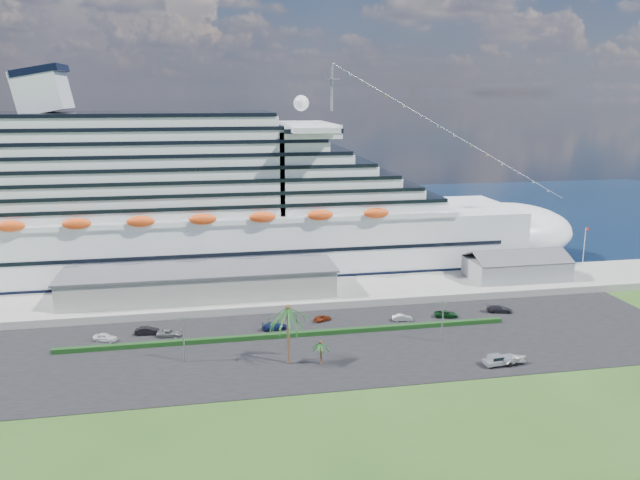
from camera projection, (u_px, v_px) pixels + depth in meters
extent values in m
plane|color=#254517|center=(349.00, 369.00, 107.72)|extent=(420.00, 420.00, 0.00)
cube|color=black|center=(336.00, 344.00, 118.23)|extent=(140.00, 38.00, 0.12)
cube|color=gray|center=(310.00, 293.00, 145.78)|extent=(240.00, 20.00, 1.80)
cube|color=black|center=(269.00, 221.00, 232.08)|extent=(420.00, 160.00, 0.02)
cube|color=silver|center=(219.00, 244.00, 163.51)|extent=(160.00, 30.00, 16.00)
ellipsoid|color=silver|center=(503.00, 231.00, 177.90)|extent=(40.00, 30.00, 16.00)
cube|color=black|center=(220.00, 268.00, 165.07)|extent=(164.00, 30.60, 2.40)
cube|color=silver|center=(168.00, 162.00, 156.40)|extent=(128.00, 26.00, 24.80)
cube|color=silver|center=(304.00, 129.00, 160.87)|extent=(14.00, 38.00, 3.20)
cube|color=silver|center=(42.00, 91.00, 147.37)|extent=(11.58, 14.00, 11.58)
cylinder|color=gray|center=(332.00, 87.00, 159.73)|extent=(0.70, 0.70, 12.00)
ellipsoid|color=#EA4A16|center=(203.00, 219.00, 145.43)|extent=(90.00, 2.40, 2.60)
ellipsoid|color=#EA4A16|center=(202.00, 198.00, 175.66)|extent=(90.00, 2.40, 2.60)
cube|color=black|center=(219.00, 241.00, 163.33)|extent=(144.00, 30.40, 0.90)
cube|color=gray|center=(201.00, 283.00, 140.39)|extent=(60.00, 14.00, 6.00)
cube|color=#4C4C54|center=(200.00, 270.00, 139.68)|extent=(61.00, 15.00, 0.40)
cube|color=gray|center=(517.00, 268.00, 154.37)|extent=(24.00, 12.00, 4.80)
cube|color=#4C4C54|center=(524.00, 257.00, 150.68)|extent=(24.00, 6.31, 2.74)
cube|color=#4C4C54|center=(512.00, 251.00, 156.42)|extent=(24.00, 6.31, 2.74)
cylinder|color=silver|center=(584.00, 251.00, 156.78)|extent=(0.16, 0.16, 12.00)
cube|color=red|center=(588.00, 229.00, 155.59)|extent=(1.00, 0.04, 0.70)
cube|color=black|center=(290.00, 335.00, 121.46)|extent=(88.00, 1.10, 0.90)
cylinder|color=gray|center=(184.00, 341.00, 109.39)|extent=(0.24, 0.24, 8.00)
cube|color=gray|center=(183.00, 319.00, 108.45)|extent=(1.60, 0.35, 0.35)
cylinder|color=gray|center=(442.00, 322.00, 118.02)|extent=(0.24, 0.24, 8.00)
cube|color=gray|center=(443.00, 302.00, 117.08)|extent=(1.60, 0.35, 0.35)
cylinder|color=#47301E|center=(288.00, 336.00, 108.55)|extent=(0.54, 0.54, 10.50)
sphere|color=#47301E|center=(288.00, 307.00, 107.34)|extent=(0.98, 0.98, 0.98)
cylinder|color=#47301E|center=(321.00, 354.00, 108.82)|extent=(0.35, 0.35, 4.20)
sphere|color=#47301E|center=(321.00, 342.00, 108.34)|extent=(0.73, 0.73, 0.73)
imported|color=white|center=(105.00, 337.00, 119.33)|extent=(4.88, 3.30, 1.54)
imported|color=black|center=(147.00, 331.00, 122.65)|extent=(4.77, 1.78, 1.56)
imported|color=gray|center=(169.00, 333.00, 121.62)|extent=(5.04, 2.82, 1.33)
imported|color=#15204C|center=(275.00, 326.00, 125.15)|extent=(5.40, 2.72, 1.50)
imported|color=maroon|center=(322.00, 318.00, 129.88)|extent=(4.14, 2.99, 1.31)
imported|color=#A2A6A9|center=(402.00, 318.00, 129.95)|extent=(4.29, 2.04, 1.36)
imported|color=#0C3314|center=(446.00, 314.00, 132.13)|extent=(5.29, 3.34, 1.36)
imported|color=#222227|center=(499.00, 309.00, 135.01)|extent=(5.73, 3.42, 1.55)
cylinder|color=black|center=(491.00, 366.00, 107.41)|extent=(0.84, 0.37, 0.81)
cylinder|color=black|center=(486.00, 362.00, 109.26)|extent=(0.84, 0.37, 0.81)
cylinder|color=black|center=(510.00, 365.00, 108.05)|extent=(0.84, 0.37, 0.81)
cylinder|color=black|center=(505.00, 360.00, 109.90)|extent=(0.84, 0.37, 0.81)
cube|color=#9EA0A4|center=(499.00, 361.00, 108.60)|extent=(5.68, 2.62, 0.71)
cube|color=#9EA0A4|center=(507.00, 359.00, 108.77)|extent=(2.64, 2.24, 0.56)
cube|color=#9EA0A4|center=(496.00, 358.00, 108.31)|extent=(2.43, 2.16, 0.97)
cube|color=black|center=(496.00, 357.00, 108.29)|extent=(2.24, 2.19, 0.56)
cube|color=#9EA0A4|center=(487.00, 361.00, 108.13)|extent=(1.12, 2.02, 0.36)
cube|color=gray|center=(512.00, 361.00, 109.31)|extent=(4.77, 1.90, 0.12)
cylinder|color=gray|center=(500.00, 362.00, 108.92)|extent=(2.26, 0.16, 0.08)
cylinder|color=black|center=(516.00, 364.00, 108.55)|extent=(0.66, 0.25, 0.66)
cylinder|color=black|center=(511.00, 360.00, 110.32)|extent=(0.66, 0.25, 0.66)
imported|color=silver|center=(512.00, 358.00, 109.17)|extent=(5.32, 3.89, 1.08)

